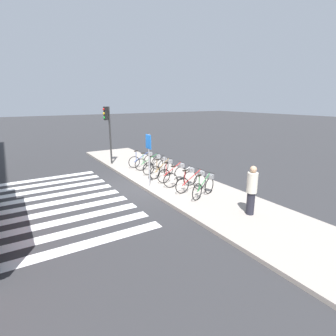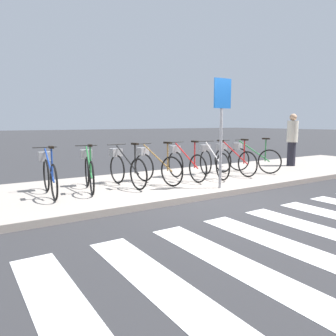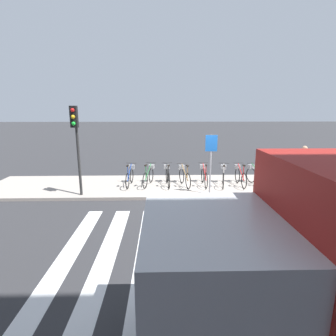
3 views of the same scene
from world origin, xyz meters
name	(u,v)px [view 2 (image 2 of 3)]	position (x,y,z in m)	size (l,w,h in m)	color
ground_plane	(214,199)	(0.00, 0.00, 0.00)	(120.00, 120.00, 0.00)	#2D2D30
sidewalk	(169,183)	(0.00, 1.63, 0.06)	(17.60, 3.27, 0.12)	#9E9389
parked_bicycle_0	(49,173)	(-2.76, 1.60, 0.55)	(0.46, 1.57, 0.97)	black
parked_bicycle_1	(89,169)	(-1.96, 1.65, 0.55)	(0.54, 1.53, 0.97)	black
parked_bicycle_2	(125,166)	(-1.16, 1.61, 0.55)	(0.46, 1.57, 0.97)	black
parked_bicycle_3	(154,165)	(-0.45, 1.54, 0.55)	(0.51, 1.54, 0.97)	black
parked_bicycle_4	(184,162)	(0.41, 1.59, 0.55)	(0.46, 1.57, 0.97)	black
parked_bicycle_5	(212,160)	(1.23, 1.50, 0.55)	(0.52, 1.54, 0.97)	black
parked_bicycle_6	(232,158)	(1.95, 1.53, 0.55)	(0.46, 1.57, 0.97)	black
parked_bicycle_7	(250,157)	(2.68, 1.55, 0.55)	(0.65, 1.49, 0.97)	black
pedestrian	(292,139)	(4.77, 1.77, 0.99)	(0.34, 0.34, 1.65)	#23232D
sign_post	(222,114)	(0.43, 0.29, 1.67)	(0.44, 0.07, 2.27)	#99999E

